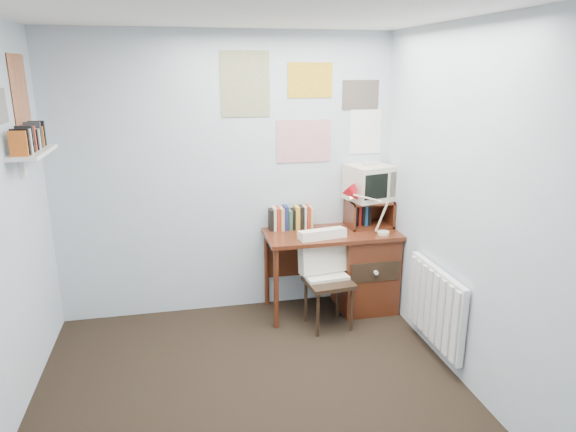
{
  "coord_description": "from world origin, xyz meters",
  "views": [
    {
      "loc": [
        -0.42,
        -2.73,
        2.18
      ],
      "look_at": [
        0.38,
        0.96,
        1.09
      ],
      "focal_mm": 32.0,
      "sensor_mm": 36.0,
      "label": 1
    }
  ],
  "objects_px": {
    "desk_lamp": "(384,214)",
    "wall_shelf": "(33,152)",
    "crt_tv": "(369,181)",
    "tv_riser": "(369,213)",
    "radiator": "(436,306)",
    "desk": "(359,267)",
    "desk_chair": "(329,283)"
  },
  "relations": [
    {
      "from": "desk_lamp",
      "to": "wall_shelf",
      "type": "height_order",
      "value": "wall_shelf"
    },
    {
      "from": "desk_lamp",
      "to": "crt_tv",
      "type": "distance_m",
      "value": 0.38
    },
    {
      "from": "desk_lamp",
      "to": "crt_tv",
      "type": "relative_size",
      "value": 1.05
    },
    {
      "from": "tv_riser",
      "to": "radiator",
      "type": "relative_size",
      "value": 0.5
    },
    {
      "from": "desk",
      "to": "desk_chair",
      "type": "relative_size",
      "value": 1.47
    },
    {
      "from": "tv_riser",
      "to": "crt_tv",
      "type": "xyz_separation_m",
      "value": [
        -0.0,
        0.02,
        0.3
      ]
    },
    {
      "from": "desk_chair",
      "to": "tv_riser",
      "type": "bearing_deg",
      "value": 33.55
    },
    {
      "from": "desk",
      "to": "wall_shelf",
      "type": "xyz_separation_m",
      "value": [
        -2.57,
        -0.38,
        1.21
      ]
    },
    {
      "from": "tv_riser",
      "to": "desk_lamp",
      "type": "bearing_deg",
      "value": -82.47
    },
    {
      "from": "desk_chair",
      "to": "crt_tv",
      "type": "height_order",
      "value": "crt_tv"
    },
    {
      "from": "desk",
      "to": "desk_chair",
      "type": "xyz_separation_m",
      "value": [
        -0.38,
        -0.3,
        0.0
      ]
    },
    {
      "from": "desk_lamp",
      "to": "radiator",
      "type": "height_order",
      "value": "desk_lamp"
    },
    {
      "from": "desk_chair",
      "to": "crt_tv",
      "type": "distance_m",
      "value": 1.02
    },
    {
      "from": "radiator",
      "to": "desk_lamp",
      "type": "bearing_deg",
      "value": 99.91
    },
    {
      "from": "desk",
      "to": "radiator",
      "type": "height_order",
      "value": "desk"
    },
    {
      "from": "desk",
      "to": "tv_riser",
      "type": "relative_size",
      "value": 3.0
    },
    {
      "from": "desk_lamp",
      "to": "desk",
      "type": "bearing_deg",
      "value": 114.49
    },
    {
      "from": "desk_lamp",
      "to": "radiator",
      "type": "distance_m",
      "value": 0.94
    },
    {
      "from": "desk",
      "to": "wall_shelf",
      "type": "distance_m",
      "value": 2.87
    },
    {
      "from": "crt_tv",
      "to": "wall_shelf",
      "type": "distance_m",
      "value": 2.77
    },
    {
      "from": "wall_shelf",
      "to": "radiator",
      "type": "bearing_deg",
      "value": -10.89
    },
    {
      "from": "radiator",
      "to": "desk",
      "type": "bearing_deg",
      "value": 107.24
    },
    {
      "from": "radiator",
      "to": "wall_shelf",
      "type": "xyz_separation_m",
      "value": [
        -2.86,
        0.55,
        1.2
      ]
    },
    {
      "from": "desk_chair",
      "to": "radiator",
      "type": "distance_m",
      "value": 0.92
    },
    {
      "from": "tv_riser",
      "to": "crt_tv",
      "type": "relative_size",
      "value": 1.08
    },
    {
      "from": "tv_riser",
      "to": "wall_shelf",
      "type": "relative_size",
      "value": 0.65
    },
    {
      "from": "desk",
      "to": "wall_shelf",
      "type": "height_order",
      "value": "wall_shelf"
    },
    {
      "from": "tv_riser",
      "to": "wall_shelf",
      "type": "height_order",
      "value": "wall_shelf"
    },
    {
      "from": "desk_lamp",
      "to": "crt_tv",
      "type": "bearing_deg",
      "value": 78.81
    },
    {
      "from": "desk",
      "to": "desk_chair",
      "type": "height_order",
      "value": "desk_chair"
    },
    {
      "from": "tv_riser",
      "to": "desk_chair",
      "type": "bearing_deg",
      "value": -140.4
    },
    {
      "from": "crt_tv",
      "to": "radiator",
      "type": "bearing_deg",
      "value": -95.38
    }
  ]
}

